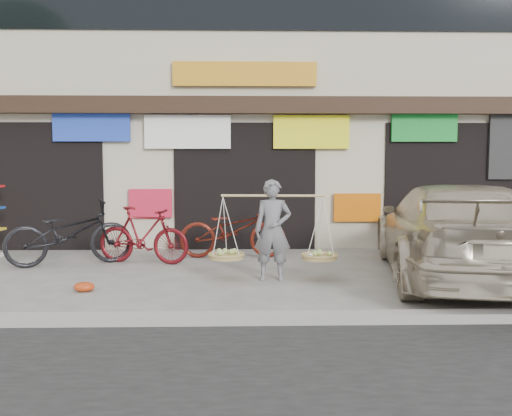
{
  "coord_description": "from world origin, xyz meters",
  "views": [
    {
      "loc": [
        -0.08,
        -8.64,
        1.98
      ],
      "look_at": [
        0.17,
        0.9,
        1.12
      ],
      "focal_mm": 40.0,
      "sensor_mm": 36.0,
      "label": 1
    }
  ],
  "objects_px": {
    "bike_0": "(69,233)",
    "bike_2": "(233,230)",
    "bike_1": "(143,235)",
    "suv": "(454,232)",
    "street_vendor": "(273,234)"
  },
  "relations": [
    {
      "from": "suv",
      "to": "bike_2",
      "type": "bearing_deg",
      "value": -20.57
    },
    {
      "from": "bike_1",
      "to": "bike_0",
      "type": "bearing_deg",
      "value": 109.52
    },
    {
      "from": "bike_2",
      "to": "bike_1",
      "type": "bearing_deg",
      "value": 109.35
    },
    {
      "from": "bike_2",
      "to": "suv",
      "type": "height_order",
      "value": "suv"
    },
    {
      "from": "bike_1",
      "to": "suv",
      "type": "xyz_separation_m",
      "value": [
        5.26,
        -1.49,
        0.25
      ]
    },
    {
      "from": "bike_0",
      "to": "bike_2",
      "type": "height_order",
      "value": "bike_0"
    },
    {
      "from": "street_vendor",
      "to": "bike_1",
      "type": "height_order",
      "value": "street_vendor"
    },
    {
      "from": "street_vendor",
      "to": "bike_2",
      "type": "bearing_deg",
      "value": 111.67
    },
    {
      "from": "street_vendor",
      "to": "suv",
      "type": "xyz_separation_m",
      "value": [
        2.94,
        0.01,
        0.03
      ]
    },
    {
      "from": "bike_1",
      "to": "bike_2",
      "type": "relative_size",
      "value": 0.85
    },
    {
      "from": "bike_2",
      "to": "suv",
      "type": "xyz_separation_m",
      "value": [
        3.61,
        -2.09,
        0.23
      ]
    },
    {
      "from": "street_vendor",
      "to": "bike_2",
      "type": "relative_size",
      "value": 0.98
    },
    {
      "from": "bike_2",
      "to": "suv",
      "type": "distance_m",
      "value": 4.17
    },
    {
      "from": "bike_1",
      "to": "suv",
      "type": "height_order",
      "value": "suv"
    },
    {
      "from": "street_vendor",
      "to": "bike_0",
      "type": "height_order",
      "value": "street_vendor"
    }
  ]
}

